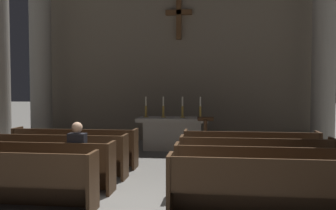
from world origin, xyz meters
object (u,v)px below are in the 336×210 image
pew_left_row_4 (75,147)px  candlestick_inner_right (182,111)px  pew_left_row_2 (34,166)px  pew_right_row_3 (255,160)px  candlestick_outer_left (146,111)px  column_left_third (40,42)px  lectern (205,138)px  pew_left_row_1 (2,179)px  pew_right_row_1 (271,188)px  lone_worshipper (79,155)px  candlestick_inner_left (163,111)px  pew_left_row_3 (57,155)px  column_right_third (324,38)px  pew_right_row_4 (250,151)px  candlestick_outer_right (200,111)px  altar (173,133)px  pew_right_row_2 (262,172)px

pew_left_row_4 → candlestick_inner_right: 3.73m
pew_left_row_2 → pew_right_row_3: same height
candlestick_outer_left → candlestick_inner_right: bearing=0.0°
pew_left_row_4 → column_left_third: 5.32m
pew_right_row_3 → lectern: bearing=112.5°
pew_left_row_1 → pew_right_row_1: (4.23, 0.00, 0.00)m
pew_right_row_1 → lone_worshipper: lone_worshipper is taller
candlestick_inner_left → candlestick_inner_right: size_ratio=1.00×
column_left_third → candlestick_outer_left: 4.54m
pew_right_row_3 → column_left_third: (-6.80, 4.59, 3.03)m
column_left_third → candlestick_outer_left: size_ratio=11.08×
pew_left_row_3 → pew_right_row_1: (4.23, -2.10, 0.00)m
pew_left_row_2 → column_right_third: size_ratio=0.43×
column_left_third → pew_right_row_4: bearing=-27.5°
pew_left_row_2 → candlestick_outer_right: size_ratio=4.74×
pew_right_row_1 → pew_right_row_4: 3.14m
pew_left_row_3 → pew_right_row_1: 4.72m
pew_left_row_3 → pew_right_row_3: size_ratio=1.00×
altar → lectern: lectern is taller
pew_right_row_4 → altar: (-2.11, 2.74, 0.06)m
pew_left_row_1 → pew_left_row_4: (0.00, 3.14, 0.00)m
altar → lone_worshipper: lone_worshipper is taller
pew_right_row_4 → lone_worshipper: (-3.35, -2.06, 0.22)m
column_left_third → pew_right_row_2: bearing=-39.7°
pew_left_row_2 → pew_right_row_4: bearing=26.4°
pew_left_row_1 → candlestick_inner_left: bearing=72.9°
lone_worshipper → pew_right_row_3: bearing=16.8°
pew_left_row_2 → pew_right_row_2: size_ratio=1.00×
pew_right_row_2 → lectern: (-1.07, 3.64, 0.07)m
lectern → pew_left_row_3: bearing=-140.6°
pew_left_row_3 → pew_right_row_2: 4.36m
pew_right_row_3 → pew_right_row_4: (0.00, 1.05, 0.00)m
column_right_third → pew_right_row_1: bearing=-111.0°
column_right_third → candlestick_inner_right: bearing=-169.6°
column_left_third → lectern: column_left_third is taller
column_right_third → lectern: bearing=-151.2°
pew_left_row_3 → lectern: (3.15, 2.59, 0.07)m
pew_right_row_1 → pew_right_row_4: (0.00, 3.14, 0.00)m
pew_right_row_1 → candlestick_inner_right: candlestick_inner_right is taller
pew_left_row_1 → altar: bearing=70.3°
pew_right_row_1 → altar: size_ratio=1.40×
candlestick_outer_right → candlestick_outer_left: bearing=180.0°
pew_right_row_2 → candlestick_inner_left: 5.46m
pew_right_row_2 → pew_right_row_4: same height
pew_right_row_2 → column_left_third: column_left_third is taller
pew_left_row_2 → lectern: lectern is taller
pew_right_row_3 → altar: size_ratio=1.40×
candlestick_outer_right → lectern: 1.39m
pew_left_row_2 → candlestick_inner_right: size_ratio=4.74×
pew_right_row_1 → column_left_third: column_left_third is taller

